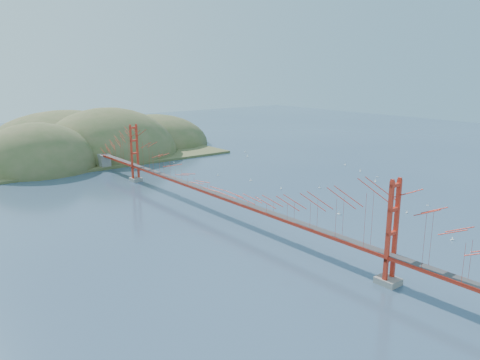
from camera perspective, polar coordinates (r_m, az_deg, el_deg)
ground at (r=73.46m, az=-2.13°, el=-4.46°), size 320.00×320.00×0.00m
bridge at (r=71.75m, az=-2.26°, el=0.91°), size 2.20×94.40×12.00m
far_headlands at (r=134.16m, az=-19.00°, el=3.06°), size 84.00×58.00×25.00m
sailboat_5 at (r=85.09m, az=21.93°, el=-2.84°), size 0.41×0.48×0.56m
sailboat_1 at (r=91.72m, az=9.68°, el=-0.89°), size 0.54×0.54×0.60m
sailboat_12 at (r=116.09m, az=-8.05°, el=2.21°), size 0.57×0.57×0.62m
sailboat_4 at (r=99.41m, az=16.18°, el=-0.11°), size 0.64×0.64×0.67m
sailboat_0 at (r=76.02m, az=11.96°, el=-4.01°), size 0.47×0.59×0.69m
sailboat_7 at (r=96.18m, az=1.32°, el=-0.02°), size 0.56×0.56×0.63m
sailboat_11 at (r=103.54m, az=16.39°, el=0.41°), size 0.58×0.58×0.65m
sailboat_16 at (r=100.98m, az=-2.72°, el=0.62°), size 0.54×0.54×0.57m
sailboat_3 at (r=92.93m, az=-6.62°, el=-0.59°), size 0.57×0.45×0.67m
sailboat_2 at (r=79.63m, az=19.65°, el=-3.72°), size 0.54×0.47×0.61m
sailboat_15 at (r=128.78m, az=0.65°, el=3.46°), size 0.60×0.64×0.71m
sailboat_17 at (r=121.76m, az=0.88°, el=2.87°), size 0.63×0.55×0.72m
sailboat_8 at (r=108.25m, az=14.46°, el=1.09°), size 0.69×0.69×0.72m
sailboat_6 at (r=69.77m, az=24.46°, el=-6.59°), size 0.52×0.52×0.57m
sailboat_9 at (r=114.60m, az=12.69°, el=1.87°), size 0.57×0.64×0.73m
sailboat_extra_1 at (r=89.98m, az=5.01°, el=-1.03°), size 0.54×0.54×0.58m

